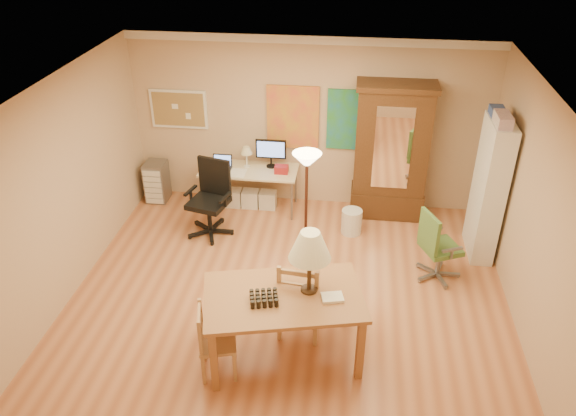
# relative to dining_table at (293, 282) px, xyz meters

# --- Properties ---
(floor) EXTENTS (5.50, 5.50, 0.00)m
(floor) POSITION_rel_dining_table_xyz_m (-0.17, 0.99, -0.99)
(floor) COLOR #A8603B
(floor) RESTS_ON ground
(crown_molding) EXTENTS (5.50, 0.08, 0.12)m
(crown_molding) POSITION_rel_dining_table_xyz_m (-0.17, 3.45, 1.65)
(crown_molding) COLOR white
(crown_molding) RESTS_ON floor
(corkboard) EXTENTS (0.90, 0.04, 0.62)m
(corkboard) POSITION_rel_dining_table_xyz_m (-2.22, 3.46, 0.51)
(corkboard) COLOR #9A7A48
(corkboard) RESTS_ON floor
(art_panel_left) EXTENTS (0.80, 0.04, 1.00)m
(art_panel_left) POSITION_rel_dining_table_xyz_m (-0.42, 3.46, 0.46)
(art_panel_left) COLOR gold
(art_panel_left) RESTS_ON floor
(art_panel_right) EXTENTS (0.75, 0.04, 0.95)m
(art_panel_right) POSITION_rel_dining_table_xyz_m (0.48, 3.46, 0.46)
(art_panel_right) COLOR teal
(art_panel_right) RESTS_ON floor
(dining_table) EXTENTS (1.85, 1.36, 1.56)m
(dining_table) POSITION_rel_dining_table_xyz_m (0.00, 0.00, 0.00)
(dining_table) COLOR brown
(dining_table) RESTS_ON floor
(ladder_chair_back) EXTENTS (0.53, 0.51, 1.04)m
(ladder_chair_back) POSITION_rel_dining_table_xyz_m (0.05, 0.32, -0.51)
(ladder_chair_back) COLOR #AE714F
(ladder_chair_back) RESTS_ON floor
(ladder_chair_left) EXTENTS (0.46, 0.47, 0.86)m
(ladder_chair_left) POSITION_rel_dining_table_xyz_m (-0.78, -0.38, -0.59)
(ladder_chair_left) COLOR #AE714F
(ladder_chair_left) RESTS_ON floor
(torchiere_lamp) EXTENTS (0.34, 0.34, 1.90)m
(torchiere_lamp) POSITION_rel_dining_table_xyz_m (0.01, 1.22, 0.53)
(torchiere_lamp) COLOR #3E2019
(torchiere_lamp) RESTS_ON floor
(computer_desk) EXTENTS (1.52, 0.66, 1.15)m
(computer_desk) POSITION_rel_dining_table_xyz_m (-1.03, 3.15, -0.57)
(computer_desk) COLOR #C7BA92
(computer_desk) RESTS_ON floor
(office_chair_black) EXTENTS (0.70, 0.70, 1.14)m
(office_chair_black) POSITION_rel_dining_table_xyz_m (-1.50, 2.32, -0.69)
(office_chair_black) COLOR black
(office_chair_black) RESTS_ON floor
(office_chair_green) EXTENTS (0.61, 0.61, 0.99)m
(office_chair_green) POSITION_rel_dining_table_xyz_m (1.72, 1.62, -0.72)
(office_chair_green) COLOR slate
(office_chair_green) RESTS_ON floor
(drawer_cart) EXTENTS (0.33, 0.40, 0.66)m
(drawer_cart) POSITION_rel_dining_table_xyz_m (-2.62, 3.19, -0.66)
(drawer_cart) COLOR slate
(drawer_cart) RESTS_ON floor
(armoire) EXTENTS (1.16, 0.55, 2.13)m
(armoire) POSITION_rel_dining_table_xyz_m (1.10, 3.23, -0.07)
(armoire) COLOR #3A210F
(armoire) RESTS_ON floor
(bookshelf) EXTENTS (0.30, 0.79, 1.97)m
(bookshelf) POSITION_rel_dining_table_xyz_m (2.38, 2.33, -0.01)
(bookshelf) COLOR white
(bookshelf) RESTS_ON floor
(wastebin) EXTENTS (0.31, 0.31, 0.38)m
(wastebin) POSITION_rel_dining_table_xyz_m (0.58, 2.58, -0.80)
(wastebin) COLOR silver
(wastebin) RESTS_ON floor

